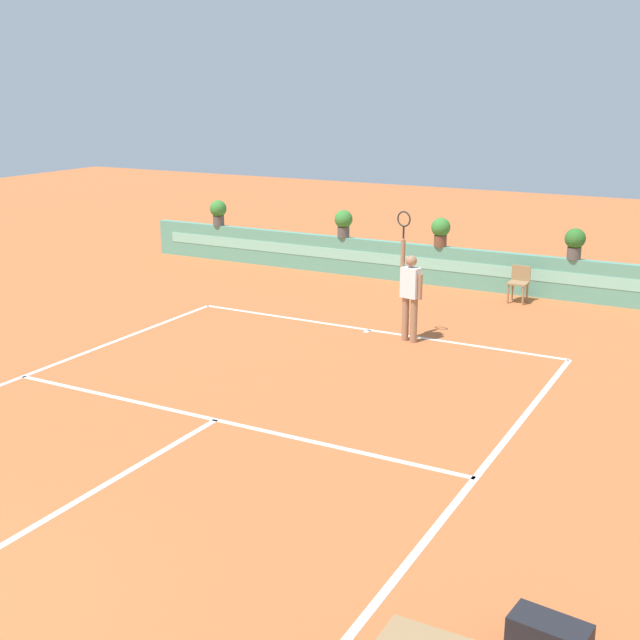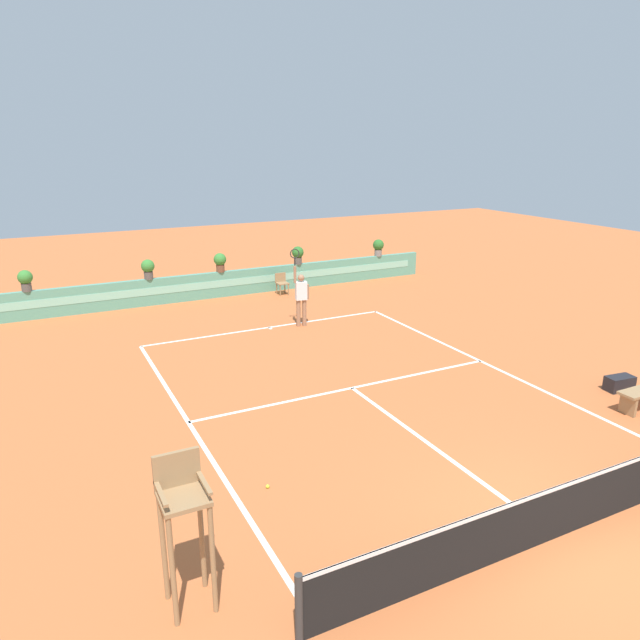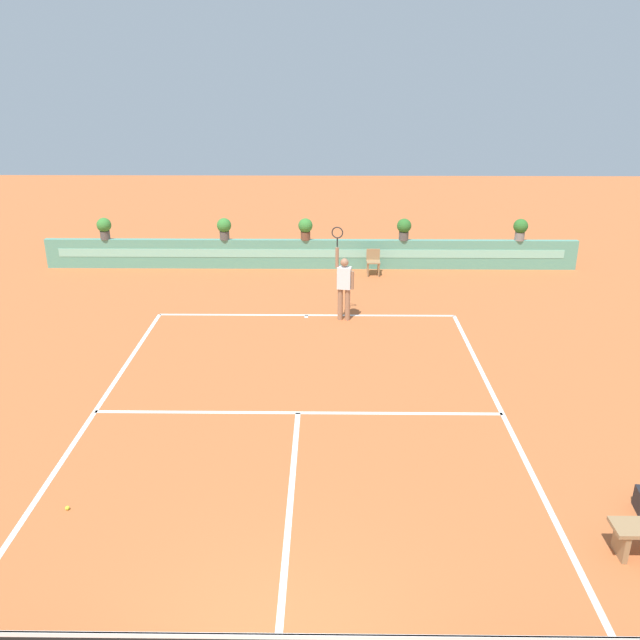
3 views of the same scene
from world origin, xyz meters
TOP-DOWN VIEW (x-y plane):
  - ground_plane at (0.00, 6.00)m, footprint 60.00×60.00m
  - court_lines at (0.00, 6.72)m, footprint 8.32×11.94m
  - back_wall_barrier at (0.00, 16.39)m, footprint 18.00×0.21m
  - ball_kid_chair at (2.09, 15.66)m, footprint 0.44×0.44m
  - tennis_player at (1.02, 11.57)m, footprint 0.61×0.29m
  - tennis_ball_near_baseline at (-3.51, 3.27)m, footprint 0.07×0.07m
  - potted_plant_right at (3.13, 16.39)m, footprint 0.48×0.48m
  - potted_plant_far_left at (-6.93, 16.39)m, footprint 0.48×0.48m
  - potted_plant_far_right at (7.02, 16.39)m, footprint 0.48×0.48m
  - potted_plant_left at (-2.89, 16.39)m, footprint 0.48×0.48m
  - potted_plant_centre at (-0.16, 16.39)m, footprint 0.48×0.48m

SIDE VIEW (x-z plane):
  - ground_plane at x=0.00m, z-range 0.00..0.00m
  - court_lines at x=0.00m, z-range 0.00..0.01m
  - tennis_ball_near_baseline at x=-3.51m, z-range 0.00..0.07m
  - ball_kid_chair at x=2.09m, z-range 0.05..0.90m
  - back_wall_barrier at x=0.00m, z-range 0.00..1.00m
  - tennis_player at x=1.02m, z-range -0.24..2.34m
  - potted_plant_right at x=3.13m, z-range 1.05..1.78m
  - potted_plant_far_left at x=-6.93m, z-range 1.05..1.78m
  - potted_plant_far_right at x=7.02m, z-range 1.05..1.78m
  - potted_plant_left at x=-2.89m, z-range 1.05..1.78m
  - potted_plant_centre at x=-0.16m, z-range 1.05..1.78m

